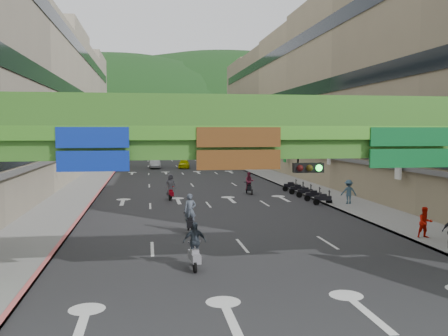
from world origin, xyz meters
TOP-DOWN VIEW (x-y plane):
  - road_slab at (0.00, 50.00)m, footprint 18.00×140.00m
  - sidewalk_left at (-11.00, 50.00)m, footprint 4.00×140.00m
  - sidewalk_right at (11.00, 50.00)m, footprint 4.00×140.00m
  - curb_left at (-9.10, 50.00)m, footprint 0.20×140.00m
  - curb_right at (9.10, 50.00)m, footprint 0.20×140.00m
  - building_row_left at (-18.93, 50.00)m, footprint 12.80×95.00m
  - building_row_right at (18.93, 50.00)m, footprint 12.80×95.00m
  - overpass_near at (0.93, 5.38)m, footprint 28.00×12.27m
  - overpass_far at (0.00, 65.00)m, footprint 28.00×2.20m
  - hill_left at (-15.00, 160.00)m, footprint 168.00×140.00m
  - hill_right at (25.00, 180.00)m, footprint 208.00×176.00m
  - bunting_string at (0.00, 30.00)m, footprint 26.00×0.36m
  - scooter_rider_near at (-2.31, 15.72)m, footprint 0.72×1.60m
  - scooter_rider_mid at (4.50, 31.92)m, footprint 0.93×1.58m
  - scooter_rider_left at (-2.78, 8.15)m, footprint 1.00×1.60m
  - scooter_rider_far at (-2.80, 29.28)m, footprint 0.98×1.60m
  - parked_scooter_row at (8.80, 28.91)m, footprint 1.60×9.40m
  - car_silver at (-3.52, 63.96)m, footprint 1.63×4.53m
  - car_yellow at (0.87, 63.47)m, footprint 2.12×4.22m
  - pedestrian_red at (9.80, 11.74)m, footprint 0.82×0.65m
  - pedestrian_blue at (10.68, 23.97)m, footprint 0.96×0.72m

SIDE VIEW (x-z plane):
  - hill_left at x=-15.00m, z-range -56.00..56.00m
  - hill_right at x=25.00m, z-range -64.00..64.00m
  - road_slab at x=0.00m, z-range 0.00..0.02m
  - sidewalk_left at x=-11.00m, z-range 0.00..0.15m
  - sidewalk_right at x=11.00m, z-range 0.00..0.15m
  - curb_left at x=-9.10m, z-range 0.00..0.18m
  - curb_right at x=9.10m, z-range 0.00..0.18m
  - parked_scooter_row at x=8.80m, z-range -0.02..1.06m
  - car_yellow at x=0.87m, z-range 0.00..1.38m
  - car_silver at x=-3.52m, z-range 0.00..1.48m
  - pedestrian_red at x=9.80m, z-range 0.00..1.64m
  - pedestrian_blue at x=10.68m, z-range 0.00..1.86m
  - scooter_rider_left at x=-2.78m, z-range 0.00..2.01m
  - scooter_rider_mid at x=4.50m, z-range 0.03..2.03m
  - scooter_rider_near at x=-2.31m, z-range -0.05..2.17m
  - scooter_rider_far at x=-2.80m, z-range 0.03..2.23m
  - overpass_near at x=0.93m, z-range 1.66..8.76m
  - overpass_far at x=0.00m, z-range 1.85..8.95m
  - bunting_string at x=0.00m, z-range 5.73..6.19m
  - building_row_left at x=-18.93m, z-range -0.04..18.96m
  - building_row_right at x=18.93m, z-range -0.04..18.96m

